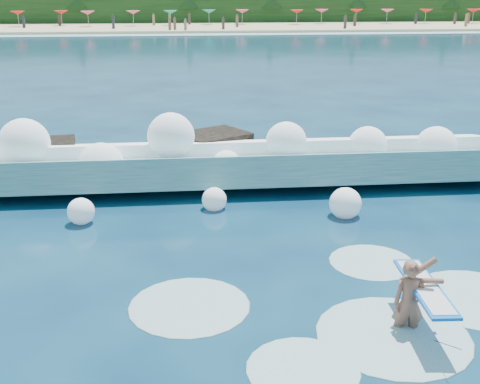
# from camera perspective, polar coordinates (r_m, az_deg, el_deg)

# --- Properties ---
(ground) EXTENTS (200.00, 200.00, 0.00)m
(ground) POSITION_cam_1_polar(r_m,az_deg,el_deg) (12.76, -5.85, -8.25)
(ground) COLOR #082341
(ground) RESTS_ON ground
(beach) EXTENTS (140.00, 20.00, 0.40)m
(beach) POSITION_cam_1_polar(r_m,az_deg,el_deg) (89.53, -6.16, 15.25)
(beach) COLOR tan
(beach) RESTS_ON ground
(wet_band) EXTENTS (140.00, 5.00, 0.08)m
(wet_band) POSITION_cam_1_polar(r_m,az_deg,el_deg) (78.57, -6.14, 14.63)
(wet_band) COLOR silver
(wet_band) RESTS_ON ground
(treeline) EXTENTS (140.00, 4.00, 5.00)m
(treeline) POSITION_cam_1_polar(r_m,az_deg,el_deg) (99.41, -6.21, 16.93)
(treeline) COLOR black
(treeline) RESTS_ON ground
(breaking_wave) EXTENTS (18.34, 2.84, 1.58)m
(breaking_wave) POSITION_cam_1_polar(r_m,az_deg,el_deg) (18.46, -3.59, 2.36)
(breaking_wave) COLOR teal
(breaking_wave) RESTS_ON ground
(rock_cluster) EXTENTS (8.38, 3.47, 1.44)m
(rock_cluster) POSITION_cam_1_polar(r_m,az_deg,el_deg) (19.76, -11.32, 2.86)
(rock_cluster) COLOR black
(rock_cluster) RESTS_ON ground
(surfer_with_board) EXTENTS (0.91, 2.81, 1.60)m
(surfer_with_board) POSITION_cam_1_polar(r_m,az_deg,el_deg) (11.15, 16.05, -9.79)
(surfer_with_board) COLOR #935744
(surfer_with_board) RESTS_ON ground
(wave_spray) EXTENTS (15.69, 4.59, 2.29)m
(wave_spray) POSITION_cam_1_polar(r_m,az_deg,el_deg) (18.19, -5.13, 3.74)
(wave_spray) COLOR white
(wave_spray) RESTS_ON ground
(surf_foam) EXTENTS (8.82, 5.62, 0.14)m
(surf_foam) POSITION_cam_1_polar(r_m,az_deg,el_deg) (11.71, 12.43, -11.29)
(surf_foam) COLOR silver
(surf_foam) RESTS_ON ground
(beach_umbrellas) EXTENTS (111.20, 6.50, 0.50)m
(beach_umbrellas) POSITION_cam_1_polar(r_m,az_deg,el_deg) (91.73, -6.31, 16.61)
(beach_umbrellas) COLOR #E34266
(beach_umbrellas) RESTS_ON ground
(beachgoers) EXTENTS (97.23, 13.16, 1.92)m
(beachgoers) POSITION_cam_1_polar(r_m,az_deg,el_deg) (86.54, -3.72, 15.79)
(beachgoers) COLOR #3F332D
(beachgoers) RESTS_ON ground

